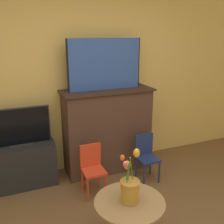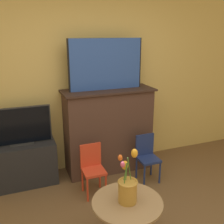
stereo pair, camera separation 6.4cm
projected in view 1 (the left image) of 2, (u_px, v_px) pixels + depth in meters
name	position (u px, v px, depth m)	size (l,w,h in m)	color
wall_back	(79.00, 76.00, 3.61)	(8.00, 0.06, 2.70)	#E0BC66
fireplace_mantel	(107.00, 129.00, 3.72)	(1.26, 0.48, 1.19)	#4C3328
painting	(105.00, 64.00, 3.45)	(1.02, 0.03, 0.67)	black
tv_stand	(23.00, 165.00, 3.40)	(0.81, 0.39, 0.56)	#232326
tv_monitor	(19.00, 127.00, 3.25)	(0.76, 0.12, 0.49)	#2D2D2D
chair_red	(92.00, 167.00, 3.20)	(0.26, 0.26, 0.63)	red
chair_blue	(146.00, 155.00, 3.51)	(0.26, 0.26, 0.63)	navy
side_table	(129.00, 218.00, 2.34)	(0.63, 0.63, 0.52)	#99754C
vase_tulips	(130.00, 187.00, 2.26)	(0.20, 0.19, 0.46)	#B78433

